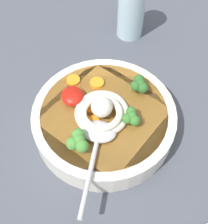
{
  "coord_description": "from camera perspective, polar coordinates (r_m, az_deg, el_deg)",
  "views": [
    {
      "loc": [
        29.76,
        -11.95,
        53.74
      ],
      "look_at": [
        2.75,
        2.97,
        8.51
      ],
      "focal_mm": 48.57,
      "sensor_mm": 36.0,
      "label": 1
    }
  ],
  "objects": [
    {
      "name": "soup_bowl",
      "position": [
        0.57,
        0.0,
        -1.4
      ],
      "size": [
        26.41,
        26.41,
        5.09
      ],
      "color": "silver",
      "rests_on": "table_slab"
    },
    {
      "name": "carrot_slice_beside_chili",
      "position": [
        0.55,
        -2.57,
        1.03
      ],
      "size": [
        2.7,
        2.7,
        0.73
      ],
      "primitive_type": "cylinder",
      "color": "orange",
      "rests_on": "soup_bowl"
    },
    {
      "name": "broccoli_floret_center",
      "position": [
        0.49,
        -4.92,
        -5.49
      ],
      "size": [
        4.28,
        3.68,
        3.38
      ],
      "color": "#7A9E60",
      "rests_on": "soup_bowl"
    },
    {
      "name": "broccoli_floret_right",
      "position": [
        0.57,
        6.69,
        5.19
      ],
      "size": [
        3.86,
        3.32,
        3.05
      ],
      "color": "#7A9E60",
      "rests_on": "soup_bowl"
    },
    {
      "name": "carrot_slice_front",
      "position": [
        0.59,
        -1.33,
        5.52
      ],
      "size": [
        2.68,
        2.68,
        0.61
      ],
      "primitive_type": "cylinder",
      "color": "orange",
      "rests_on": "soup_bowl"
    },
    {
      "name": "soup_spoon",
      "position": [
        0.51,
        -1.21,
        -4.99
      ],
      "size": [
        15.48,
        13.5,
        1.6
      ],
      "rotation": [
        0.0,
        0.0,
        5.6
      ],
      "color": "#B7B7BC",
      "rests_on": "soup_bowl"
    },
    {
      "name": "carrot_slice_far",
      "position": [
        0.59,
        -5.79,
        5.97
      ],
      "size": [
        2.61,
        2.61,
        0.54
      ],
      "primitive_type": "cylinder",
      "color": "orange",
      "rests_on": "soup_bowl"
    },
    {
      "name": "chili_sauce_dollop",
      "position": [
        0.56,
        -5.92,
        2.99
      ],
      "size": [
        4.66,
        4.19,
        2.1
      ],
      "primitive_type": "ellipsoid",
      "color": "#B2190F",
      "rests_on": "soup_bowl"
    },
    {
      "name": "carrot_slice_rear",
      "position": [
        0.53,
        -2.32,
        -2.06
      ],
      "size": [
        2.81,
        2.81,
        0.43
      ],
      "primitive_type": "cylinder",
      "color": "orange",
      "rests_on": "soup_bowl"
    },
    {
      "name": "broccoli_floret_beside_noodles",
      "position": [
        0.52,
        5.16,
        -0.92
      ],
      "size": [
        3.64,
        3.13,
        2.88
      ],
      "color": "#7A9E60",
      "rests_on": "soup_bowl"
    },
    {
      "name": "table_slab",
      "position": [
        0.61,
        -3.69,
        -2.84
      ],
      "size": [
        112.53,
        112.53,
        3.42
      ],
      "primitive_type": "cube",
      "color": "#474C56",
      "rests_on": "ground"
    },
    {
      "name": "drinking_glass",
      "position": [
        0.73,
        5.12,
        18.41
      ],
      "size": [
        6.17,
        6.17,
        12.86
      ],
      "primitive_type": "cylinder",
      "color": "silver",
      "rests_on": "table_slab"
    },
    {
      "name": "noodle_pile",
      "position": [
        0.53,
        -0.43,
        0.11
      ],
      "size": [
        10.75,
        10.54,
        4.32
      ],
      "color": "silver",
      "rests_on": "soup_bowl"
    }
  ]
}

